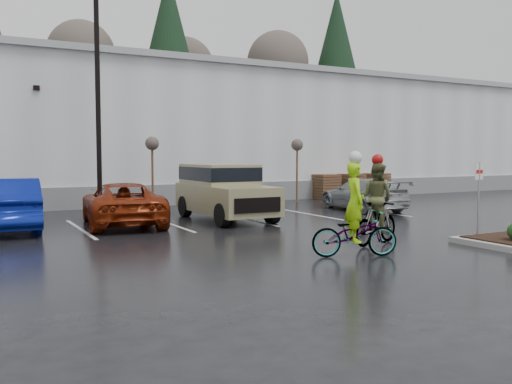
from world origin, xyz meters
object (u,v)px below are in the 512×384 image
car_blue (9,204)px  car_red (122,204)px  pallet_stack_a (326,187)px  pallet_stack_c (376,185)px  car_far_silver (363,194)px  sapling_mid (152,147)px  cyclist_olive (377,212)px  sapling_east (297,148)px  pallet_stack_b (351,186)px  cyclist_hivis (355,224)px  suv_tan (225,192)px  lamppost (97,72)px  fire_lane_sign (479,191)px

car_blue → car_red: car_blue is taller
pallet_stack_a → pallet_stack_c: size_ratio=1.00×
pallet_stack_c → car_far_silver: car_far_silver is taller
sapling_mid → cyclist_olive: sapling_mid is taller
sapling_east → cyclist_olive: bearing=-113.0°
pallet_stack_b → pallet_stack_c: size_ratio=1.00×
sapling_mid → pallet_stack_c: sapling_mid is taller
cyclist_hivis → car_far_silver: bearing=-19.9°
car_red → cyclist_olive: (4.98, -7.28, 0.15)m
suv_tan → car_far_silver: size_ratio=1.07×
lamppost → sapling_east: size_ratio=2.88×
lamppost → fire_lane_sign: 14.78m
fire_lane_sign → suv_tan: size_ratio=0.43×
pallet_stack_a → suv_tan: size_ratio=0.26×
pallet_stack_c → fire_lane_sign: size_ratio=0.61×
lamppost → cyclist_olive: lamppost is taller
car_blue → cyclist_olive: (8.49, -7.70, 0.05)m
pallet_stack_a → car_far_silver: 6.00m
pallet_stack_a → cyclist_hivis: size_ratio=0.54×
sapling_mid → fire_lane_sign: 13.92m
fire_lane_sign → lamppost: bearing=123.5°
car_red → suv_tan: (3.75, -0.32, 0.30)m
pallet_stack_a → pallet_stack_c: same height
car_far_silver → cyclist_olive: 9.08m
pallet_stack_a → pallet_stack_b: 1.70m
suv_tan → pallet_stack_b: bearing=29.5°
pallet_stack_b → car_blue: (-17.73, -5.18, 0.16)m
lamppost → pallet_stack_b: 15.19m
pallet_stack_b → suv_tan: (-10.46, -5.92, 0.35)m
car_red → car_far_silver: bearing=-172.7°
pallet_stack_c → car_blue: bearing=-165.2°
sapling_east → suv_tan: size_ratio=0.63×
sapling_mid → pallet_stack_b: size_ratio=2.37×
pallet_stack_c → fire_lane_sign: 16.07m
sapling_mid → car_far_silver: sapling_mid is taller
suv_tan → car_blue: bearing=174.2°
sapling_mid → suv_tan: (1.24, -4.92, -1.70)m
lamppost → sapling_east: lamppost is taller
pallet_stack_c → car_red: 16.96m
car_blue → car_red: 3.54m
car_red → suv_tan: size_ratio=1.03×
fire_lane_sign → car_far_silver: bearing=72.1°
sapling_east → pallet_stack_b: bearing=13.4°
fire_lane_sign → pallet_stack_a: bearing=71.2°
suv_tan → car_far_silver: suv_tan is taller
pallet_stack_c → pallet_stack_a: bearing=180.0°
sapling_mid → cyclist_hivis: size_ratio=1.28×
car_red → suv_tan: suv_tan is taller
suv_tan → cyclist_olive: size_ratio=2.10×
pallet_stack_a → pallet_stack_c: (3.50, 0.00, 0.00)m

